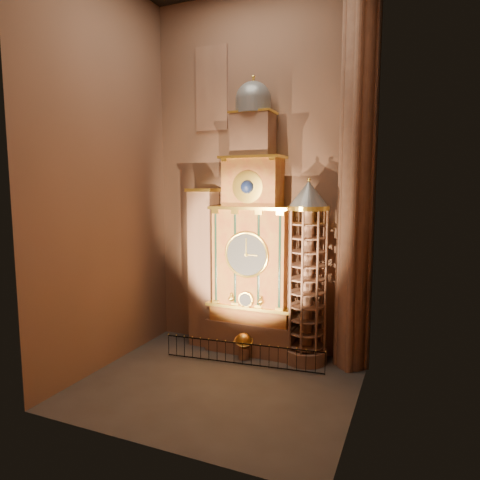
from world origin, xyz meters
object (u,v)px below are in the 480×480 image
at_px(stair_turret, 307,274).
at_px(celestial_globe, 244,343).
at_px(portrait_tower, 204,267).
at_px(astronomical_clock, 253,246).
at_px(iron_railing, 243,354).

distance_m(stair_turret, celestial_globe, 5.66).
bearing_deg(portrait_tower, stair_turret, -2.33).
bearing_deg(astronomical_clock, iron_railing, -82.54).
bearing_deg(stair_turret, astronomical_clock, 175.70).
xyz_separation_m(portrait_tower, iron_railing, (3.70, -2.33, -4.45)).
height_order(astronomical_clock, celestial_globe, astronomical_clock).
relative_size(astronomical_clock, celestial_globe, 10.32).
relative_size(portrait_tower, iron_railing, 1.09).
distance_m(portrait_tower, celestial_globe, 5.57).
bearing_deg(portrait_tower, celestial_globe, -22.61).
height_order(celestial_globe, iron_railing, celestial_globe).
relative_size(astronomical_clock, stair_turret, 1.55).
height_order(portrait_tower, celestial_globe, portrait_tower).
height_order(stair_turret, celestial_globe, stair_turret).
height_order(portrait_tower, iron_railing, portrait_tower).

